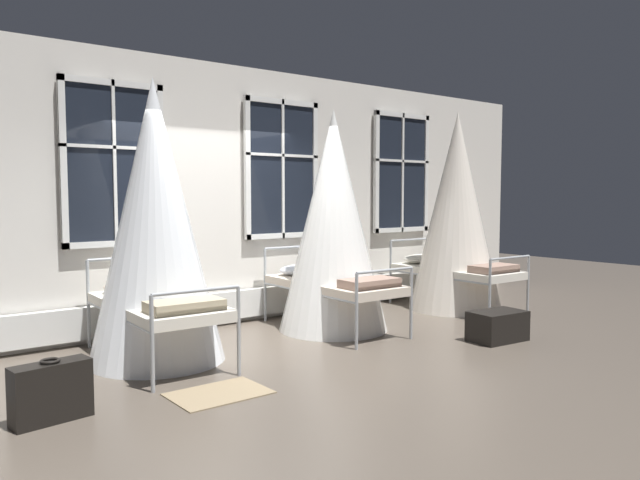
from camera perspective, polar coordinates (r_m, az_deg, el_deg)
ground at (r=6.89m, az=-5.60°, el=-9.82°), size 22.35×22.35×0.00m
back_wall_with_windows at (r=7.85m, az=-10.92°, el=4.10°), size 12.18×0.10×3.32m
window_bank at (r=7.76m, az=-10.47°, el=0.22°), size 8.03×0.10×2.88m
cot_second at (r=6.29m, az=-15.10°, el=1.39°), size 1.34×1.94×2.82m
cot_third at (r=7.51m, az=1.25°, el=1.55°), size 1.34×1.93×2.71m
cot_fourth at (r=9.09m, az=12.59°, el=2.39°), size 1.34×1.94×2.86m
rug_second at (r=5.36m, az=-9.41°, el=-13.93°), size 0.80×0.57×0.01m
suitcase_dark at (r=5.04m, az=-23.78°, el=-12.83°), size 0.58×0.28×0.47m
travel_trunk at (r=7.35m, az=16.21°, el=-7.70°), size 0.67×0.46×0.34m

